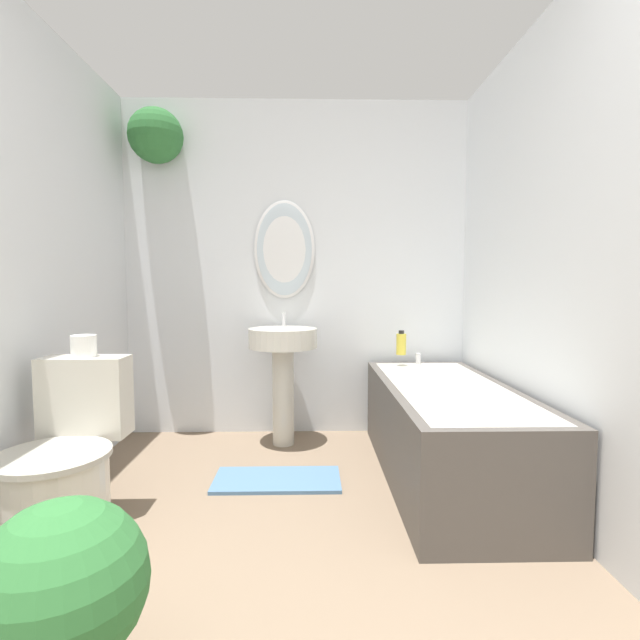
% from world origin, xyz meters
% --- Properties ---
extents(wall_back, '(2.57, 0.37, 2.40)m').
position_xyz_m(wall_back, '(-0.12, 2.90, 1.31)').
color(wall_back, silver).
rests_on(wall_back, ground_plane).
extents(wall_right, '(0.06, 3.01, 2.40)m').
position_xyz_m(wall_right, '(1.26, 1.45, 1.20)').
color(wall_right, silver).
rests_on(wall_right, ground_plane).
extents(toilet, '(0.45, 0.60, 0.76)m').
position_xyz_m(toilet, '(-0.94, 1.43, 0.30)').
color(toilet, beige).
rests_on(toilet, ground_plane).
extents(pedestal_sink, '(0.46, 0.46, 0.89)m').
position_xyz_m(pedestal_sink, '(-0.08, 2.62, 0.59)').
color(pedestal_sink, beige).
rests_on(pedestal_sink, ground_plane).
extents(bathtub, '(0.69, 1.61, 0.60)m').
position_xyz_m(bathtub, '(0.86, 2.04, 0.28)').
color(bathtub, '#4C4742').
rests_on(bathtub, ground_plane).
extents(shampoo_bottle, '(0.07, 0.07, 0.17)m').
position_xyz_m(shampoo_bottle, '(0.73, 2.68, 0.68)').
color(shampoo_bottle, gold).
rests_on(shampoo_bottle, bathtub).
extents(potted_plant, '(0.42, 0.42, 0.56)m').
position_xyz_m(potted_plant, '(-0.51, 0.61, 0.33)').
color(potted_plant, '#9E6042').
rests_on(potted_plant, ground_plane).
extents(bath_mat, '(0.70, 0.33, 0.02)m').
position_xyz_m(bath_mat, '(-0.08, 2.01, 0.01)').
color(bath_mat, '#4C7093').
rests_on(bath_mat, ground_plane).
extents(toilet_paper_roll, '(0.11, 0.11, 0.10)m').
position_xyz_m(toilet_paper_roll, '(-0.94, 1.65, 0.81)').
color(toilet_paper_roll, white).
rests_on(toilet_paper_roll, toilet).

